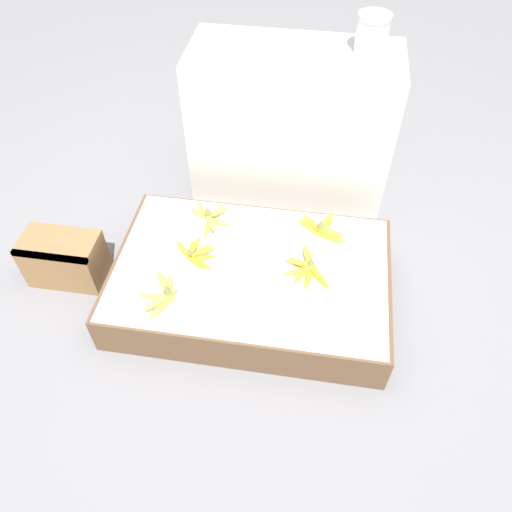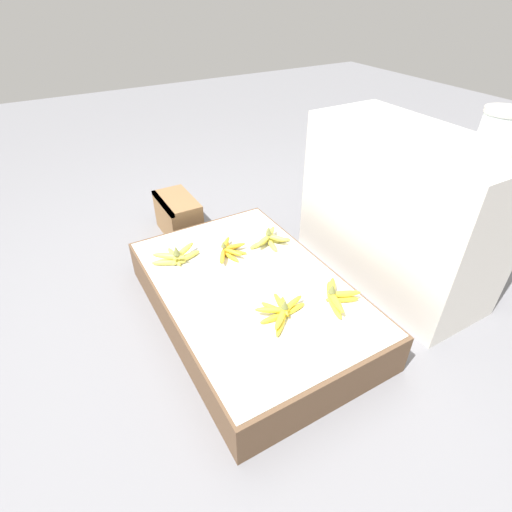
{
  "view_description": "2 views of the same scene",
  "coord_description": "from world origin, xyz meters",
  "px_view_note": "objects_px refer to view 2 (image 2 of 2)",
  "views": [
    {
      "loc": [
        0.25,
        -1.42,
        1.93
      ],
      "look_at": [
        0.02,
        -0.01,
        0.3
      ],
      "focal_mm": 35.0,
      "sensor_mm": 36.0,
      "label": 1
    },
    {
      "loc": [
        1.27,
        -0.7,
        1.41
      ],
      "look_at": [
        -0.1,
        0.09,
        0.27
      ],
      "focal_mm": 28.0,
      "sensor_mm": 36.0,
      "label": 2
    }
  ],
  "objects_px": {
    "banana_bunch_front_left": "(176,256)",
    "foam_tray_white": "(373,111)",
    "banana_bunch_back_left": "(270,239)",
    "wooden_crate": "(178,216)",
    "banana_bunch_back_midleft": "(336,296)",
    "banana_bunch_middle_left": "(229,251)",
    "glass_jar": "(499,132)",
    "banana_bunch_middle_midleft": "(281,311)"
  },
  "relations": [
    {
      "from": "banana_bunch_front_left",
      "to": "foam_tray_white",
      "type": "xyz_separation_m",
      "value": [
        0.11,
        1.09,
        0.58
      ]
    },
    {
      "from": "banana_bunch_front_left",
      "to": "banana_bunch_back_left",
      "type": "distance_m",
      "value": 0.5
    },
    {
      "from": "wooden_crate",
      "to": "banana_bunch_back_midleft",
      "type": "xyz_separation_m",
      "value": [
        1.2,
        0.29,
        0.11
      ]
    },
    {
      "from": "banana_bunch_middle_left",
      "to": "banana_bunch_back_left",
      "type": "bearing_deg",
      "value": 85.96
    },
    {
      "from": "banana_bunch_front_left",
      "to": "banana_bunch_back_left",
      "type": "relative_size",
      "value": 1.09
    },
    {
      "from": "glass_jar",
      "to": "foam_tray_white",
      "type": "distance_m",
      "value": 0.65
    },
    {
      "from": "banana_bunch_middle_midleft",
      "to": "glass_jar",
      "type": "bearing_deg",
      "value": 79.2
    },
    {
      "from": "wooden_crate",
      "to": "banana_bunch_middle_midleft",
      "type": "height_order",
      "value": "banana_bunch_middle_midleft"
    },
    {
      "from": "banana_bunch_back_left",
      "to": "banana_bunch_back_midleft",
      "type": "relative_size",
      "value": 1.03
    },
    {
      "from": "banana_bunch_middle_left",
      "to": "banana_bunch_middle_midleft",
      "type": "bearing_deg",
      "value": -1.39
    },
    {
      "from": "banana_bunch_back_left",
      "to": "foam_tray_white",
      "type": "height_order",
      "value": "foam_tray_white"
    },
    {
      "from": "banana_bunch_middle_left",
      "to": "foam_tray_white",
      "type": "xyz_separation_m",
      "value": [
        0.03,
        0.83,
        0.59
      ]
    },
    {
      "from": "banana_bunch_back_left",
      "to": "foam_tray_white",
      "type": "bearing_deg",
      "value": 88.84
    },
    {
      "from": "wooden_crate",
      "to": "banana_bunch_back_midleft",
      "type": "bearing_deg",
      "value": 13.38
    },
    {
      "from": "banana_bunch_front_left",
      "to": "banana_bunch_middle_left",
      "type": "distance_m",
      "value": 0.27
    },
    {
      "from": "banana_bunch_middle_midleft",
      "to": "banana_bunch_back_left",
      "type": "distance_m",
      "value": 0.56
    },
    {
      "from": "banana_bunch_middle_midleft",
      "to": "foam_tray_white",
      "type": "relative_size",
      "value": 0.8
    },
    {
      "from": "glass_jar",
      "to": "foam_tray_white",
      "type": "xyz_separation_m",
      "value": [
        -0.65,
        -0.01,
        -0.08
      ]
    },
    {
      "from": "banana_bunch_middle_left",
      "to": "banana_bunch_back_midleft",
      "type": "distance_m",
      "value": 0.61
    },
    {
      "from": "banana_bunch_back_left",
      "to": "glass_jar",
      "type": "xyz_separation_m",
      "value": [
        0.66,
        0.61,
        0.66
      ]
    },
    {
      "from": "banana_bunch_front_left",
      "to": "banana_bunch_middle_left",
      "type": "height_order",
      "value": "banana_bunch_front_left"
    },
    {
      "from": "banana_bunch_middle_left",
      "to": "foam_tray_white",
      "type": "distance_m",
      "value": 1.02
    },
    {
      "from": "banana_bunch_back_midleft",
      "to": "banana_bunch_back_left",
      "type": "bearing_deg",
      "value": -179.24
    },
    {
      "from": "banana_bunch_front_left",
      "to": "banana_bunch_middle_midleft",
      "type": "bearing_deg",
      "value": 22.28
    },
    {
      "from": "wooden_crate",
      "to": "banana_bunch_back_midleft",
      "type": "height_order",
      "value": "banana_bunch_back_midleft"
    },
    {
      "from": "banana_bunch_middle_left",
      "to": "banana_bunch_back_left",
      "type": "distance_m",
      "value": 0.24
    },
    {
      "from": "banana_bunch_front_left",
      "to": "banana_bunch_back_midleft",
      "type": "height_order",
      "value": "banana_bunch_front_left"
    },
    {
      "from": "glass_jar",
      "to": "banana_bunch_middle_midleft",
      "type": "bearing_deg",
      "value": -100.8
    },
    {
      "from": "banana_bunch_back_left",
      "to": "glass_jar",
      "type": "height_order",
      "value": "glass_jar"
    },
    {
      "from": "banana_bunch_back_midleft",
      "to": "banana_bunch_middle_left",
      "type": "bearing_deg",
      "value": -156.44
    },
    {
      "from": "banana_bunch_middle_midleft",
      "to": "banana_bunch_front_left",
      "type": "bearing_deg",
      "value": -157.72
    },
    {
      "from": "banana_bunch_front_left",
      "to": "wooden_crate",
      "type": "bearing_deg",
      "value": 159.22
    },
    {
      "from": "banana_bunch_middle_midleft",
      "to": "foam_tray_white",
      "type": "xyz_separation_m",
      "value": [
        -0.49,
        0.85,
        0.59
      ]
    },
    {
      "from": "banana_bunch_middle_left",
      "to": "banana_bunch_back_midleft",
      "type": "relative_size",
      "value": 0.88
    },
    {
      "from": "banana_bunch_middle_left",
      "to": "glass_jar",
      "type": "height_order",
      "value": "glass_jar"
    },
    {
      "from": "banana_bunch_middle_left",
      "to": "foam_tray_white",
      "type": "relative_size",
      "value": 0.7
    },
    {
      "from": "banana_bunch_back_left",
      "to": "banana_bunch_back_midleft",
      "type": "height_order",
      "value": "banana_bunch_back_midleft"
    },
    {
      "from": "banana_bunch_front_left",
      "to": "banana_bunch_back_left",
      "type": "height_order",
      "value": "banana_bunch_front_left"
    },
    {
      "from": "glass_jar",
      "to": "foam_tray_white",
      "type": "relative_size",
      "value": 0.6
    },
    {
      "from": "banana_bunch_front_left",
      "to": "banana_bunch_back_midleft",
      "type": "relative_size",
      "value": 1.11
    },
    {
      "from": "banana_bunch_middle_midleft",
      "to": "foam_tray_white",
      "type": "bearing_deg",
      "value": 119.85
    },
    {
      "from": "banana_bunch_middle_midleft",
      "to": "foam_tray_white",
      "type": "distance_m",
      "value": 1.14
    }
  ]
}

